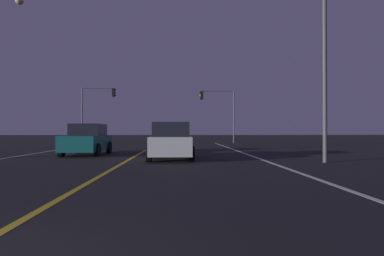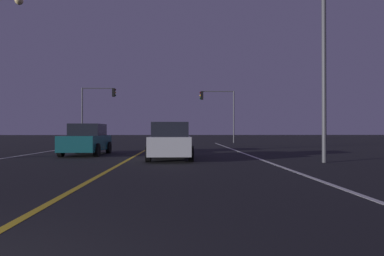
% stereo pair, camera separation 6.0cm
% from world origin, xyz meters
% --- Properties ---
extents(lane_edge_right, '(0.16, 38.85, 0.01)m').
position_xyz_m(lane_edge_right, '(6.07, 13.42, 0.00)').
color(lane_edge_right, silver).
rests_on(lane_edge_right, ground).
extents(lane_edge_left, '(0.16, 38.85, 0.01)m').
position_xyz_m(lane_edge_left, '(-6.07, 13.42, 0.00)').
color(lane_edge_left, silver).
rests_on(lane_edge_left, ground).
extents(lane_center_divider, '(0.16, 38.85, 0.01)m').
position_xyz_m(lane_center_divider, '(0.00, 13.42, 0.00)').
color(lane_center_divider, gold).
rests_on(lane_center_divider, ground).
extents(car_lead_same_lane, '(2.02, 4.30, 1.70)m').
position_xyz_m(car_lead_same_lane, '(1.93, 12.98, 0.82)').
color(car_lead_same_lane, black).
rests_on(car_lead_same_lane, ground).
extents(car_oncoming, '(2.02, 4.30, 1.70)m').
position_xyz_m(car_oncoming, '(-2.74, 15.96, 0.82)').
color(car_oncoming, black).
rests_on(car_oncoming, ground).
extents(traffic_light_near_right, '(3.80, 0.36, 5.65)m').
position_xyz_m(traffic_light_near_right, '(6.39, 33.35, 4.22)').
color(traffic_light_near_right, '#4C4C51').
rests_on(traffic_light_near_right, ground).
extents(traffic_light_near_left, '(3.67, 0.36, 5.93)m').
position_xyz_m(traffic_light_near_left, '(-6.49, 33.35, 4.40)').
color(traffic_light_near_left, '#4C4C51').
rests_on(traffic_light_near_left, ground).
extents(street_lamp_right_near, '(2.79, 0.44, 8.36)m').
position_xyz_m(street_lamp_right_near, '(7.71, 11.22, 5.32)').
color(street_lamp_right_near, '#4C4C51').
rests_on(street_lamp_right_near, ground).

